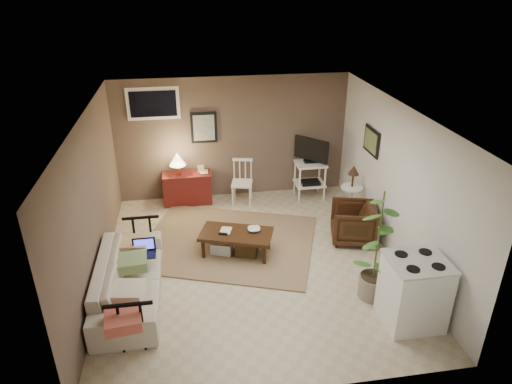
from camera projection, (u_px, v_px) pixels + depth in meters
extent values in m
plane|color=#C1B293|center=(252.00, 262.00, 7.17)|extent=(5.00, 5.00, 0.00)
cube|color=black|center=(204.00, 128.00, 8.67)|extent=(0.50, 0.03, 0.60)
cube|color=black|center=(372.00, 141.00, 7.76)|extent=(0.03, 0.60, 0.45)
cube|color=white|center=(153.00, 104.00, 8.32)|extent=(0.96, 0.03, 0.60)
cube|color=#926D55|center=(228.00, 242.00, 7.68)|extent=(3.37, 3.03, 0.03)
cube|color=#34180E|center=(236.00, 234.00, 7.21)|extent=(1.25, 0.91, 0.06)
cylinder|color=#34180E|center=(203.00, 249.00, 7.18)|extent=(0.06, 0.06, 0.36)
cylinder|color=#34180E|center=(264.00, 255.00, 7.03)|extent=(0.06, 0.06, 0.36)
cylinder|color=#34180E|center=(210.00, 235.00, 7.56)|extent=(0.06, 0.06, 0.36)
cylinder|color=#34180E|center=(268.00, 240.00, 7.41)|extent=(0.06, 0.06, 0.36)
cube|color=black|center=(223.00, 234.00, 7.14)|extent=(0.15, 0.09, 0.02)
cube|color=#4F3C1C|center=(247.00, 248.00, 7.29)|extent=(0.40, 0.37, 0.24)
cube|color=silver|center=(222.00, 247.00, 7.36)|extent=(0.40, 0.37, 0.21)
imported|color=beige|center=(128.00, 273.00, 6.22)|extent=(0.62, 2.12, 0.83)
cube|color=black|center=(144.00, 255.00, 6.49)|extent=(0.33, 0.22, 0.02)
cube|color=black|center=(144.00, 244.00, 6.55)|extent=(0.33, 0.02, 0.20)
cube|color=#333CE6|center=(144.00, 244.00, 6.54)|extent=(0.27, 0.00, 0.16)
cube|color=maroon|center=(188.00, 188.00, 8.91)|extent=(0.92, 0.41, 0.62)
cylinder|color=#AF6E43|center=(178.00, 170.00, 8.68)|extent=(0.10, 0.10, 0.21)
cone|color=beige|center=(177.00, 159.00, 8.58)|extent=(0.31, 0.31, 0.25)
cube|color=tan|center=(201.00, 169.00, 8.81)|extent=(0.12, 0.02, 0.15)
cube|color=white|center=(242.00, 183.00, 8.87)|extent=(0.47, 0.47, 0.04)
cylinder|color=white|center=(233.00, 197.00, 8.82)|extent=(0.03, 0.03, 0.39)
cylinder|color=white|center=(250.00, 197.00, 8.80)|extent=(0.03, 0.03, 0.39)
cylinder|color=white|center=(235.00, 189.00, 9.12)|extent=(0.03, 0.03, 0.39)
cylinder|color=white|center=(251.00, 190.00, 9.10)|extent=(0.03, 0.03, 0.39)
cube|color=white|center=(242.00, 160.00, 8.84)|extent=(0.39, 0.12, 0.06)
cube|color=white|center=(310.00, 164.00, 8.96)|extent=(0.58, 0.48, 0.04)
cube|color=white|center=(309.00, 183.00, 9.14)|extent=(0.58, 0.48, 0.03)
cylinder|color=white|center=(300.00, 185.00, 8.89)|extent=(0.04, 0.04, 0.74)
cylinder|color=white|center=(325.00, 183.00, 8.97)|extent=(0.04, 0.04, 0.74)
cylinder|color=white|center=(295.00, 177.00, 9.25)|extent=(0.04, 0.04, 0.74)
cylinder|color=white|center=(319.00, 175.00, 9.32)|extent=(0.04, 0.04, 0.74)
cube|color=black|center=(311.00, 161.00, 8.93)|extent=(0.27, 0.15, 0.03)
cube|color=black|center=(311.00, 149.00, 8.83)|extent=(0.55, 0.58, 0.45)
cube|color=tan|center=(311.00, 149.00, 8.83)|extent=(0.44, 0.47, 0.36)
cube|color=black|center=(310.00, 183.00, 9.08)|extent=(0.37, 0.27, 0.11)
cylinder|color=white|center=(349.00, 217.00, 8.48)|extent=(0.27, 0.27, 0.03)
cylinder|color=white|center=(350.00, 202.00, 8.35)|extent=(0.05, 0.05, 0.59)
cylinder|color=white|center=(352.00, 187.00, 8.21)|extent=(0.39, 0.39, 0.03)
cylinder|color=#32190E|center=(353.00, 180.00, 8.15)|extent=(0.04, 0.04, 0.25)
cone|color=#332015|center=(354.00, 170.00, 8.07)|extent=(0.20, 0.20, 0.18)
imported|color=#32190E|center=(353.00, 221.00, 7.62)|extent=(0.81, 0.84, 0.72)
cylinder|color=gray|center=(372.00, 286.00, 6.34)|extent=(0.37, 0.37, 0.33)
cylinder|color=#4C602D|center=(379.00, 236.00, 5.99)|extent=(0.02, 0.02, 1.30)
cube|color=white|center=(413.00, 292.00, 5.77)|extent=(0.70, 0.65, 0.91)
cube|color=silver|center=(419.00, 262.00, 5.57)|extent=(0.72, 0.67, 0.03)
cylinder|color=black|center=(413.00, 269.00, 5.39)|extent=(0.16, 0.16, 0.01)
cylinder|color=black|center=(439.00, 267.00, 5.44)|extent=(0.16, 0.16, 0.01)
cylinder|color=black|center=(401.00, 254.00, 5.68)|extent=(0.16, 0.16, 0.01)
cylinder|color=black|center=(425.00, 252.00, 5.73)|extent=(0.16, 0.16, 0.01)
imported|color=#34180E|center=(254.00, 225.00, 7.21)|extent=(0.20, 0.06, 0.20)
imported|color=#34180E|center=(220.00, 224.00, 7.20)|extent=(0.17, 0.07, 0.23)
imported|color=#34180E|center=(200.00, 168.00, 8.78)|extent=(0.15, 0.03, 0.21)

